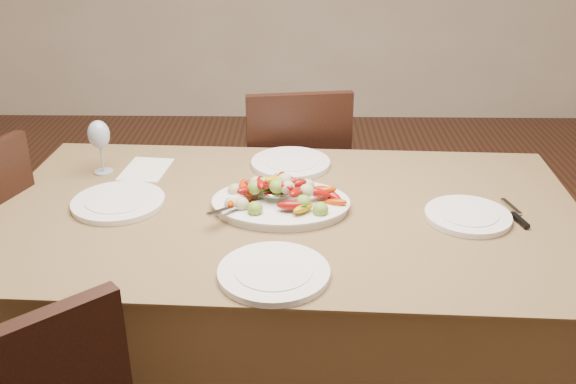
% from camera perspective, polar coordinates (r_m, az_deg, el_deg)
% --- Properties ---
extents(floor, '(6.00, 6.00, 0.00)m').
position_cam_1_polar(floor, '(2.53, -1.04, -15.88)').
color(floor, '#3D1E12').
rests_on(floor, ground).
extents(dining_table, '(1.88, 1.12, 0.76)m').
position_cam_1_polar(dining_table, '(2.21, 0.00, -10.37)').
color(dining_table, brown).
rests_on(dining_table, ground).
extents(chair_far, '(0.48, 0.48, 0.95)m').
position_cam_1_polar(chair_far, '(2.85, 0.42, 0.69)').
color(chair_far, black).
rests_on(chair_far, ground).
extents(serving_platter, '(0.43, 0.33, 0.02)m').
position_cam_1_polar(serving_platter, '(2.01, -0.64, -1.18)').
color(serving_platter, white).
rests_on(serving_platter, dining_table).
extents(roasted_vegetables, '(0.35, 0.25, 0.09)m').
position_cam_1_polar(roasted_vegetables, '(1.99, -0.65, 0.29)').
color(roasted_vegetables, maroon).
rests_on(roasted_vegetables, serving_platter).
extents(serving_spoon, '(0.24, 0.24, 0.03)m').
position_cam_1_polar(serving_spoon, '(1.97, -2.61, -0.65)').
color(serving_spoon, '#9EA0A8').
rests_on(serving_spoon, serving_platter).
extents(plate_left, '(0.29, 0.29, 0.02)m').
position_cam_1_polar(plate_left, '(2.11, -14.85, -0.90)').
color(plate_left, white).
rests_on(plate_left, dining_table).
extents(plate_right, '(0.26, 0.26, 0.02)m').
position_cam_1_polar(plate_right, '(2.03, 15.69, -2.08)').
color(plate_right, white).
rests_on(plate_right, dining_table).
extents(plate_far, '(0.29, 0.29, 0.02)m').
position_cam_1_polar(plate_far, '(2.32, 0.24, 2.56)').
color(plate_far, white).
rests_on(plate_far, dining_table).
extents(plate_near, '(0.29, 0.29, 0.02)m').
position_cam_1_polar(plate_near, '(1.68, -1.28, -7.20)').
color(plate_near, white).
rests_on(plate_near, dining_table).
extents(wine_glass, '(0.08, 0.08, 0.20)m').
position_cam_1_polar(wine_glass, '(2.32, -16.35, 3.98)').
color(wine_glass, '#8C99A5').
rests_on(wine_glass, dining_table).
extents(menu_card, '(0.17, 0.22, 0.00)m').
position_cam_1_polar(menu_card, '(2.35, -12.52, 1.98)').
color(menu_card, silver).
rests_on(menu_card, dining_table).
extents(table_knife, '(0.06, 0.20, 0.01)m').
position_cam_1_polar(table_knife, '(2.09, 19.57, -1.90)').
color(table_knife, '#9EA0A8').
rests_on(table_knife, dining_table).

